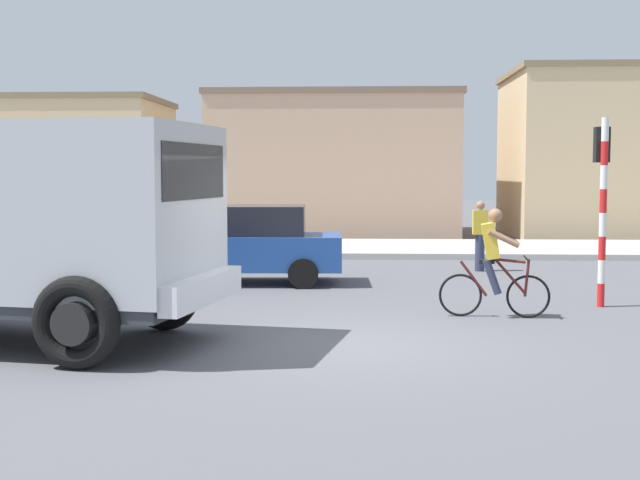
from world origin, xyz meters
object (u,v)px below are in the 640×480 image
at_px(truck_foreground, 13,219).
at_px(traffic_light_pole, 602,185).
at_px(cyclist, 494,263).
at_px(pedestrian_near_kerb, 480,235).
at_px(car_red_near, 246,244).

xyz_separation_m(truck_foreground, traffic_light_pole, (8.70, 3.61, 0.40)).
height_order(cyclist, pedestrian_near_kerb, cyclist).
relative_size(cyclist, pedestrian_near_kerb, 1.06).
relative_size(car_red_near, pedestrian_near_kerb, 2.51).
bearing_deg(pedestrian_near_kerb, traffic_light_pole, -75.34).
bearing_deg(car_red_near, cyclist, -41.55).
xyz_separation_m(truck_foreground, cyclist, (6.71, 2.37, -0.80)).
relative_size(cyclist, car_red_near, 0.42).
height_order(traffic_light_pole, pedestrian_near_kerb, traffic_light_pole).
xyz_separation_m(traffic_light_pole, pedestrian_near_kerb, (-1.35, 5.15, -1.22)).
bearing_deg(cyclist, pedestrian_near_kerb, 84.29).
distance_m(truck_foreground, pedestrian_near_kerb, 11.46).
height_order(truck_foreground, pedestrian_near_kerb, truck_foreground).
bearing_deg(car_red_near, pedestrian_near_kerb, 25.42).
xyz_separation_m(car_red_near, pedestrian_near_kerb, (5.11, 2.43, 0.03)).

